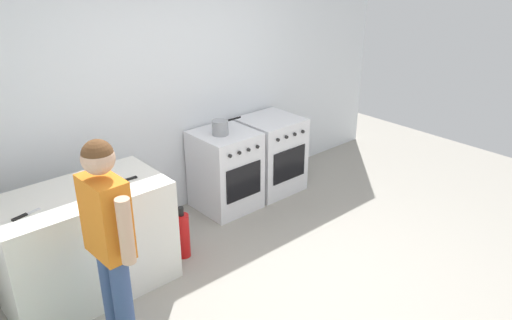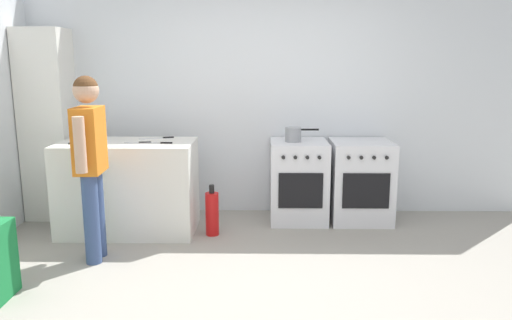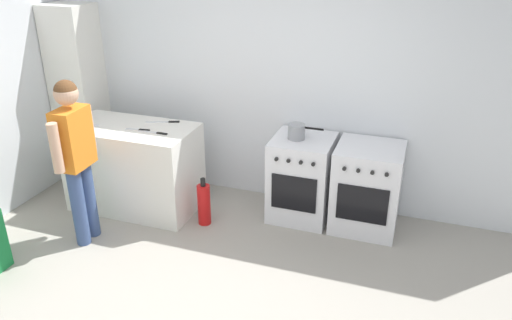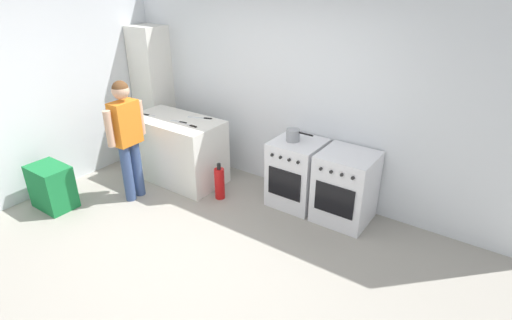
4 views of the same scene
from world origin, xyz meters
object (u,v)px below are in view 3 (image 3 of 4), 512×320
(person, at_px, (75,150))
(fire_extinguisher, at_px, (204,204))
(oven_right, at_px, (367,188))
(pot, at_px, (297,132))
(knife_utility, at_px, (139,130))
(knife_chef, at_px, (154,132))
(oven_left, at_px, (302,178))
(knife_paring, at_px, (87,125))
(knife_bread, at_px, (164,122))
(larder_cabinet, at_px, (79,95))

(person, distance_m, fire_extinguisher, 1.32)
(oven_right, relative_size, pot, 2.45)
(pot, xyz_separation_m, knife_utility, (-1.50, -0.41, -0.02))
(pot, relative_size, knife_chef, 1.12)
(oven_left, xyz_separation_m, fire_extinguisher, (-0.87, -0.48, -0.21))
(knife_paring, distance_m, knife_bread, 0.77)
(knife_chef, height_order, person, person)
(knife_paring, distance_m, knife_chef, 0.75)
(oven_left, height_order, knife_utility, knife_utility)
(oven_right, distance_m, pot, 0.87)
(knife_paring, bearing_deg, oven_left, 12.83)
(pot, height_order, person, person)
(oven_right, bearing_deg, fire_extinguisher, -162.54)
(fire_extinguisher, height_order, larder_cabinet, larder_cabinet)
(knife_utility, xyz_separation_m, knife_chef, (0.18, -0.02, -0.00))
(oven_right, bearing_deg, pot, -178.27)
(knife_bread, relative_size, larder_cabinet, 0.17)
(oven_left, relative_size, knife_paring, 4.05)
(person, relative_size, fire_extinguisher, 3.12)
(oven_left, distance_m, person, 2.17)
(oven_left, height_order, oven_right, same)
(knife_bread, bearing_deg, person, -110.99)
(knife_paring, xyz_separation_m, fire_extinguisher, (1.26, 0.01, -0.69))
(oven_right, distance_m, larder_cabinet, 3.35)
(person, bearing_deg, pot, 31.74)
(oven_right, bearing_deg, knife_chef, -167.56)
(fire_extinguisher, bearing_deg, knife_bread, 150.17)
(knife_bread, height_order, larder_cabinet, larder_cabinet)
(pot, distance_m, person, 2.05)
(oven_left, height_order, knife_chef, knife_chef)
(knife_utility, height_order, knife_bread, same)
(knife_paring, bearing_deg, larder_cabinet, 131.56)
(oven_right, height_order, pot, pot)
(oven_right, distance_m, knife_utility, 2.31)
(oven_left, relative_size, knife_utility, 3.37)
(knife_paring, height_order, knife_bread, same)
(oven_left, relative_size, person, 0.55)
(knife_utility, distance_m, knife_chef, 0.18)
(oven_right, relative_size, knife_chef, 2.74)
(oven_right, relative_size, knife_paring, 4.05)
(knife_paring, height_order, person, person)
(person, bearing_deg, oven_left, 31.34)
(larder_cabinet, bearing_deg, oven_left, -2.20)
(oven_left, xyz_separation_m, oven_right, (0.65, 0.00, 0.00))
(knife_utility, height_order, knife_paring, same)
(oven_left, bearing_deg, knife_paring, -167.17)
(knife_utility, bearing_deg, larder_cabinet, 153.85)
(pot, distance_m, larder_cabinet, 2.59)
(knife_chef, distance_m, fire_extinguisher, 0.86)
(pot, distance_m, fire_extinguisher, 1.17)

